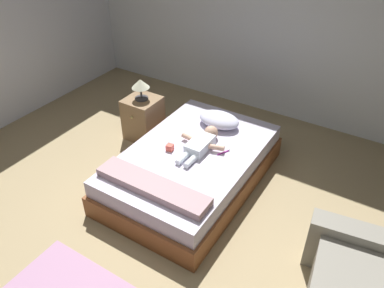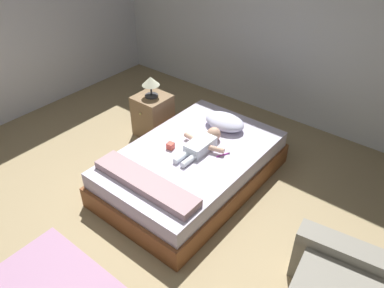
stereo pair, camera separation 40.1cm
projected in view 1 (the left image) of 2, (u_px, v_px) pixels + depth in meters
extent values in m
plane|color=#99855F|center=(146.00, 242.00, 3.61)|extent=(8.00, 8.00, 0.00)
cube|color=silver|center=(280.00, 12.00, 4.86)|extent=(8.00, 0.12, 2.87)
cube|color=brown|center=(192.00, 174.00, 4.25)|extent=(1.32, 2.05, 0.25)
cube|color=silver|center=(192.00, 158.00, 4.13)|extent=(1.26, 1.97, 0.19)
ellipsoid|color=silver|center=(219.00, 120.00, 4.45)|extent=(0.50, 0.33, 0.16)
cube|color=white|center=(200.00, 145.00, 4.07)|extent=(0.20, 0.35, 0.11)
sphere|color=tan|center=(211.00, 133.00, 4.23)|extent=(0.16, 0.16, 0.16)
cylinder|color=tan|center=(189.00, 138.00, 4.19)|extent=(0.18, 0.08, 0.06)
cylinder|color=tan|center=(217.00, 147.00, 4.04)|extent=(0.18, 0.10, 0.06)
cylinder|color=white|center=(183.00, 158.00, 3.93)|extent=(0.06, 0.20, 0.06)
cylinder|color=white|center=(191.00, 161.00, 3.88)|extent=(0.06, 0.20, 0.06)
cube|color=#A7339D|center=(223.00, 153.00, 4.05)|extent=(0.08, 0.14, 0.01)
cube|color=white|center=(229.00, 149.00, 4.07)|extent=(0.02, 0.03, 0.01)
cube|color=gray|center=(373.00, 257.00, 3.15)|extent=(1.10, 0.35, 0.54)
cube|color=olive|center=(143.00, 118.00, 4.93)|extent=(0.42, 0.42, 0.56)
sphere|color=tan|center=(132.00, 118.00, 4.70)|extent=(0.03, 0.03, 0.03)
cylinder|color=#333338|center=(142.00, 98.00, 4.76)|extent=(0.17, 0.17, 0.02)
cylinder|color=#333338|center=(141.00, 93.00, 4.71)|extent=(0.02, 0.02, 0.14)
cone|color=beige|center=(140.00, 84.00, 4.64)|extent=(0.22, 0.22, 0.11)
cube|color=#A9898F|center=(152.00, 186.00, 3.56)|extent=(1.18, 0.26, 0.08)
cube|color=#D54F40|center=(170.00, 147.00, 4.07)|extent=(0.08, 0.08, 0.07)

